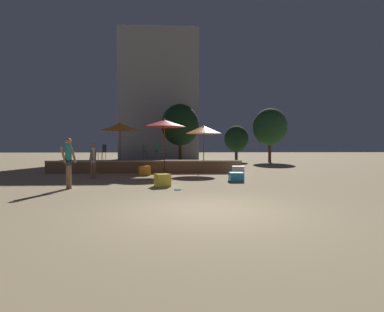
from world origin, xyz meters
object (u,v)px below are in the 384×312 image
(cube_seat_0, at_px, (238,171))
(frisbee_disc, at_px, (178,189))
(cube_seat_2, at_px, (162,180))
(background_tree_0, at_px, (180,125))
(person_0, at_px, (69,161))
(person_1, at_px, (93,160))
(background_tree_2, at_px, (236,139))
(patio_umbrella_1, at_px, (120,127))
(patio_umbrella_0, at_px, (164,123))
(background_tree_1, at_px, (270,127))
(cube_seat_3, at_px, (144,171))
(bistro_chair_1, at_px, (146,150))
(bistro_chair_2, at_px, (158,151))
(bistro_chair_0, at_px, (103,151))
(patio_umbrella_2, at_px, (204,130))
(cube_seat_1, at_px, (236,177))

(cube_seat_0, relative_size, frisbee_disc, 3.06)
(frisbee_disc, bearing_deg, cube_seat_0, 57.44)
(cube_seat_2, xyz_separation_m, background_tree_0, (0.88, 17.28, 3.29))
(cube_seat_2, bearing_deg, person_0, -171.81)
(person_1, height_order, background_tree_2, background_tree_2)
(patio_umbrella_1, distance_m, person_1, 3.52)
(person_1, bearing_deg, patio_umbrella_0, -118.08)
(background_tree_1, bearing_deg, patio_umbrella_1, -139.11)
(patio_umbrella_0, height_order, background_tree_2, background_tree_2)
(background_tree_0, xyz_separation_m, background_tree_2, (5.41, -0.11, -1.34))
(patio_umbrella_0, relative_size, cube_seat_3, 4.08)
(cube_seat_2, bearing_deg, patio_umbrella_1, 114.68)
(cube_seat_2, height_order, person_0, person_0)
(bistro_chair_1, height_order, background_tree_0, background_tree_0)
(cube_seat_0, bearing_deg, bistro_chair_1, 149.88)
(bistro_chair_2, height_order, background_tree_0, background_tree_0)
(bistro_chair_1, xyz_separation_m, background_tree_2, (7.64, 10.28, 0.93))
(cube_seat_0, distance_m, bistro_chair_0, 7.95)
(cube_seat_2, distance_m, background_tree_0, 17.62)
(person_0, xyz_separation_m, frisbee_disc, (3.92, -0.52, -1.00))
(cube_seat_3, relative_size, frisbee_disc, 3.12)
(patio_umbrella_1, xyz_separation_m, cube_seat_3, (1.49, -1.47, -2.38))
(patio_umbrella_2, distance_m, bistro_chair_1, 3.81)
(frisbee_disc, bearing_deg, person_1, 135.97)
(bistro_chair_0, bearing_deg, frisbee_disc, 51.55)
(cube_seat_0, relative_size, bistro_chair_2, 0.82)
(cube_seat_2, relative_size, frisbee_disc, 2.83)
(patio_umbrella_2, bearing_deg, patio_umbrella_1, -179.59)
(cube_seat_0, distance_m, background_tree_0, 14.03)
(patio_umbrella_2, bearing_deg, cube_seat_3, -155.46)
(cube_seat_0, height_order, background_tree_2, background_tree_2)
(bistro_chair_0, bearing_deg, background_tree_2, 158.08)
(frisbee_disc, xyz_separation_m, background_tree_0, (0.30, 18.28, 3.51))
(patio_umbrella_1, height_order, background_tree_2, background_tree_2)
(patio_umbrella_2, height_order, background_tree_1, background_tree_1)
(patio_umbrella_0, distance_m, patio_umbrella_1, 2.58)
(cube_seat_3, xyz_separation_m, frisbee_disc, (1.76, -5.34, -0.22))
(patio_umbrella_1, height_order, background_tree_0, background_tree_0)
(person_1, xyz_separation_m, background_tree_1, (12.61, 13.30, 2.39))
(patio_umbrella_2, xyz_separation_m, bistro_chair_1, (-3.45, 1.04, -1.21))
(background_tree_0, distance_m, background_tree_2, 5.58)
(person_1, bearing_deg, bistro_chair_2, -103.84)
(patio_umbrella_0, relative_size, cube_seat_0, 4.16)
(cube_seat_1, bearing_deg, person_0, -163.69)
(patio_umbrella_0, bearing_deg, background_tree_1, 49.00)
(person_1, xyz_separation_m, background_tree_2, (9.67, 14.34, 1.30))
(person_1, distance_m, bistro_chair_0, 3.60)
(cube_seat_0, xyz_separation_m, person_1, (-7.11, -1.12, 0.65))
(patio_umbrella_0, height_order, background_tree_0, background_tree_0)
(cube_seat_2, bearing_deg, frisbee_disc, -59.84)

